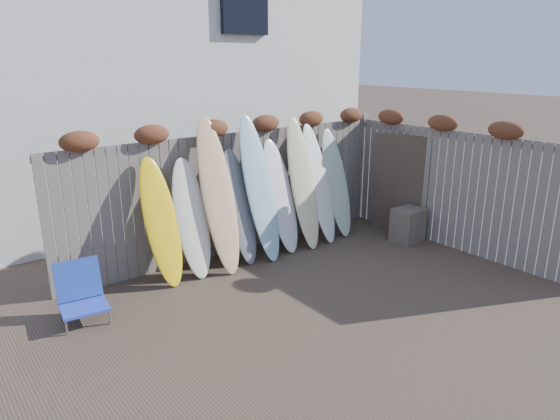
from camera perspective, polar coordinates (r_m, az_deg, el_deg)
ground at (r=6.86m, az=6.26°, el=-10.37°), size 80.00×80.00×0.00m
back_fence at (r=8.24m, az=-4.77°, el=3.23°), size 6.05×0.28×2.24m
right_fence at (r=8.84m, az=19.51°, el=2.97°), size 0.28×4.40×2.24m
house at (r=11.84m, az=-14.59°, el=16.83°), size 8.50×5.50×6.33m
beach_chair at (r=6.76m, az=-21.78°, el=-8.82°), size 0.61×0.64×0.73m
wooden_crate at (r=9.14m, az=14.39°, el=-1.64°), size 0.53×0.44×0.60m
lattice_panel at (r=9.37m, az=14.08°, el=2.76°), size 0.41×1.18×1.83m
surfboard_0 at (r=7.27m, az=-13.42°, el=-1.36°), size 0.54×0.68×1.82m
surfboard_1 at (r=7.46m, az=-10.07°, el=-0.95°), size 0.54×0.66×1.75m
surfboard_2 at (r=7.54m, az=-7.07°, el=1.63°), size 0.55×0.83×2.32m
surfboard_3 at (r=7.86m, az=-4.62°, el=0.37°), size 0.48×0.66×1.80m
surfboard_4 at (r=7.95m, az=-2.35°, el=2.48°), size 0.56×0.83×2.29m
surfboard_5 at (r=8.29m, az=0.07°, el=1.59°), size 0.61×0.72×1.87m
surfboard_6 at (r=8.50m, az=2.63°, el=3.09°), size 0.55×0.81×2.19m
surfboard_7 at (r=8.77m, az=4.48°, el=3.04°), size 0.56×0.77×2.06m
surfboard_8 at (r=9.14m, az=6.47°, el=3.12°), size 0.51×0.69×1.92m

